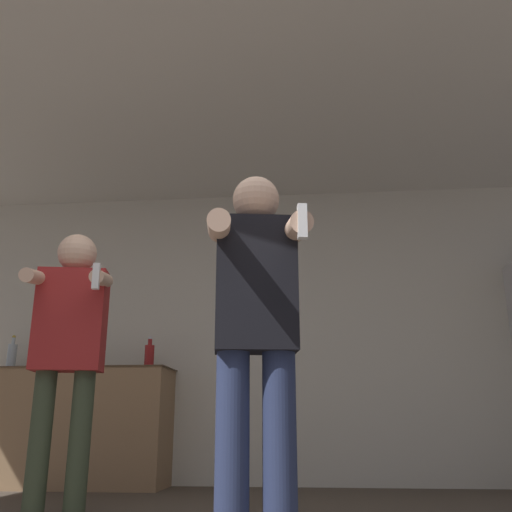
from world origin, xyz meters
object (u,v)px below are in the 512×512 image
person_woman_foreground (256,325)px  bottle_short_whiskey (149,355)px  bottle_amber_bourbon (12,356)px  bottle_brown_liquor (38,355)px  person_man_side (69,339)px

person_woman_foreground → bottle_short_whiskey: bearing=115.7°
person_woman_foreground → bottle_amber_bourbon: bearing=135.0°
bottle_amber_bourbon → person_woman_foreground: 3.29m
bottle_brown_liquor → bottle_short_whiskey: 0.97m
bottle_brown_liquor → person_woman_foreground: person_woman_foreground is taller
person_woman_foreground → bottle_brown_liquor: bearing=131.9°
person_woman_foreground → person_man_side: (-1.14, 0.74, 0.07)m
bottle_short_whiskey → bottle_amber_bourbon: 1.21m
bottle_brown_liquor → bottle_short_whiskey: bearing=0.0°
bottle_short_whiskey → person_woman_foreground: 2.59m
person_man_side → bottle_brown_liquor: bearing=121.0°
bottle_short_whiskey → bottle_amber_bourbon: bearing=180.0°
bottle_brown_liquor → bottle_amber_bourbon: size_ratio=1.03×
bottle_brown_liquor → bottle_amber_bourbon: bearing=180.0°
bottle_brown_liquor → person_woman_foreground: 3.13m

